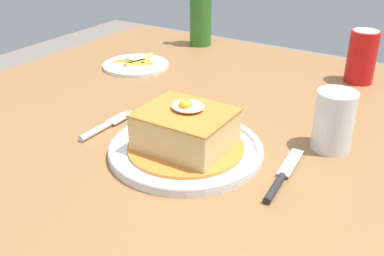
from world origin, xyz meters
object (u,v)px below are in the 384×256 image
(fork, at_px, (103,127))
(beer_bottle_green, at_px, (201,11))
(soda_can, at_px, (362,57))
(main_plate, at_px, (186,149))
(drinking_glass, at_px, (333,125))
(knife, at_px, (280,180))
(side_plate_fries, at_px, (136,65))

(fork, xyz_separation_m, beer_bottle_green, (-0.13, 0.58, 0.09))
(soda_can, bearing_deg, fork, -123.89)
(main_plate, distance_m, fork, 0.18)
(drinking_glass, bearing_deg, main_plate, -143.59)
(knife, xyz_separation_m, beer_bottle_green, (-0.49, 0.57, 0.09))
(beer_bottle_green, bearing_deg, fork, -76.95)
(main_plate, bearing_deg, knife, -0.50)
(soda_can, xyz_separation_m, side_plate_fries, (-0.52, -0.20, -0.06))
(fork, height_order, side_plate_fries, side_plate_fries)
(main_plate, xyz_separation_m, drinking_glass, (0.20, 0.15, 0.04))
(soda_can, height_order, beer_bottle_green, beer_bottle_green)
(beer_bottle_green, xyz_separation_m, drinking_glass, (0.52, -0.42, -0.05))
(main_plate, xyz_separation_m, beer_bottle_green, (-0.31, 0.57, 0.09))
(drinking_glass, bearing_deg, knife, -101.98)
(main_plate, xyz_separation_m, side_plate_fries, (-0.35, 0.31, -0.00))
(main_plate, height_order, side_plate_fries, main_plate)
(side_plate_fries, bearing_deg, fork, -61.47)
(knife, height_order, beer_bottle_green, beer_bottle_green)
(soda_can, xyz_separation_m, drinking_glass, (0.04, -0.36, -0.02))
(side_plate_fries, bearing_deg, drinking_glass, -16.04)
(drinking_glass, height_order, side_plate_fries, drinking_glass)
(fork, distance_m, side_plate_fries, 0.36)
(main_plate, xyz_separation_m, fork, (-0.18, -0.01, -0.00))
(beer_bottle_green, height_order, side_plate_fries, beer_bottle_green)
(knife, distance_m, drinking_glass, 0.16)
(fork, xyz_separation_m, knife, (0.35, 0.01, 0.00))
(knife, bearing_deg, side_plate_fries, 149.29)
(knife, bearing_deg, fork, -179.02)
(drinking_glass, xyz_separation_m, side_plate_fries, (-0.56, 0.16, -0.04))
(fork, distance_m, soda_can, 0.62)
(beer_bottle_green, bearing_deg, knife, -49.78)
(beer_bottle_green, height_order, drinking_glass, beer_bottle_green)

